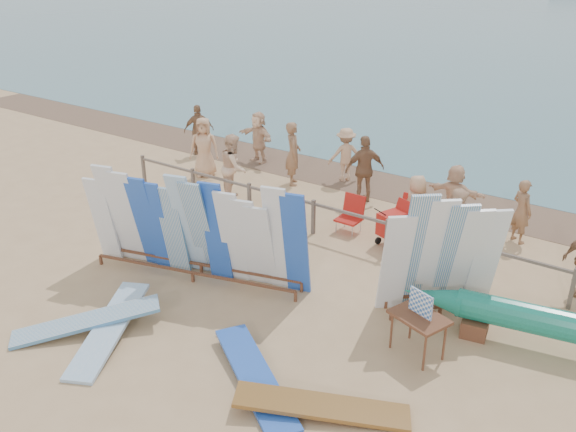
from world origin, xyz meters
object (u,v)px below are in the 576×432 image
Objects in this scene: vendor_table at (418,334)px; beachgoer_4 at (365,169)px; beach_chair_left at (349,222)px; beachgoer_1 at (293,154)px; main_surfboard_rack at (194,231)px; outrigger_canoe at (576,331)px; beach_chair_right at (406,223)px; beachgoer_6 at (416,205)px; stroller at (394,227)px; side_surfboard_rack at (441,258)px; beachgoer_5 at (454,195)px; flat_board_c at (321,413)px; beachgoer_3 at (346,154)px; flat_board_d at (255,382)px; beachgoer_0 at (204,147)px; beachgoer_extra_1 at (199,130)px; beachgoer_11 at (258,137)px; beachgoer_8 at (457,226)px; flat_board_a at (110,337)px; beachgoer_2 at (234,167)px; flat_board_e at (88,331)px; beachgoer_7 at (522,211)px.

beachgoer_4 is (-4.10, 5.64, 0.53)m from vendor_table.
vendor_table is 5.05m from beach_chair_left.
beachgoer_1 reaches higher than vendor_table.
main_surfboard_rack is 0.82× the size of outrigger_canoe.
beach_chair_right reaches higher than outrigger_canoe.
stroller is at bearing 103.39° from beachgoer_6.
beachgoer_5 is at bearing 66.70° from side_surfboard_rack.
beachgoer_3 is at bearing 0.22° from flat_board_c.
beach_chair_right is (2.76, 4.58, -0.83)m from main_surfboard_rack.
flat_board_d is 1.47× the size of beachgoer_0.
beachgoer_extra_1 is 2.19m from beachgoer_11.
beachgoer_11 is at bearing 144.34° from outrigger_canoe.
main_surfboard_rack reaches higher than beachgoer_extra_1.
beachgoer_1 reaches higher than beachgoer_8.
beachgoer_6 is at bearing 135.15° from outrigger_canoe.
beachgoer_6 is at bearing 134.09° from vendor_table.
beachgoer_3 reaches higher than beachgoer_6.
beach_chair_right is at bearing 44.02° from flat_board_a.
beachgoer_2 is (-3.74, 0.05, 0.67)m from beach_chair_left.
flat_board_a is 7.76m from beachgoer_6.
main_surfboard_rack reaches higher than beach_chair_left.
flat_board_c is 6.58m from beach_chair_left.
flat_board_e is 8.05m from beachgoer_6.
beachgoer_1 is at bearing -53.03° from beachgoer_2.
beachgoer_1 reaches higher than beach_chair_right.
beachgoer_4 is (0.72, 8.38, 0.95)m from flat_board_a.
beachgoer_0 is 2.15m from beachgoer_2.
side_surfboard_rack is 1.65× the size of beachgoer_5.
beachgoer_1 is (4.21, -0.51, 0.09)m from beachgoer_extra_1.
stroller is (-0.40, 5.93, 0.43)m from flat_board_d.
beachgoer_8 reaches higher than outrigger_canoe.
beachgoer_2 is at bearing 156.44° from outrigger_canoe.
side_surfboard_rack reaches higher than beachgoer_3.
beachgoer_extra_1 reaches higher than beachgoer_7.
flat_board_c is (-2.83, -3.68, -0.55)m from outrigger_canoe.
beachgoer_3 reaches higher than beachgoer_5.
side_surfboard_rack is 1.66× the size of beachgoer_7.
beachgoer_5 reaches higher than beachgoer_7.
stroller is 7.00m from beachgoer_11.
stroller is 2.09m from beachgoer_5.
beachgoer_1 is at bearing 57.54° from beachgoer_8.
beach_chair_right is 1.52m from beachgoer_5.
beachgoer_4 is at bearing 0.64° from beachgoer_11.
outrigger_canoe is 3.19× the size of beachgoer_4.
beachgoer_4 reaches higher than stroller.
beach_chair_right is 0.91× the size of stroller.
beach_chair_right is at bearing -13.72° from flat_board_c.
beachgoer_0 is at bearing 7.23° from beachgoer_5.
vendor_table is 4.32m from stroller.
side_surfboard_rack is 9.45m from beachgoer_0.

